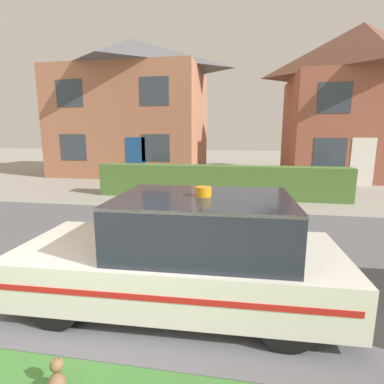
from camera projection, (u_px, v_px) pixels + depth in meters
name	position (u px, v px, depth m)	size (l,w,h in m)	color
road_strip	(159.00, 247.00, 6.09)	(28.00, 6.23, 0.01)	#5B5B60
garden_hedge	(220.00, 182.00, 10.71)	(8.89, 0.63, 1.16)	#4C7233
police_car	(187.00, 253.00, 3.99)	(4.28, 1.87, 1.60)	black
cat	(56.00, 382.00, 2.63)	(0.26, 0.37, 0.31)	brown
house_left	(133.00, 107.00, 17.14)	(8.22, 6.09, 7.41)	#A86B4C
house_right	(356.00, 102.00, 15.27)	(6.88, 5.76, 7.61)	#93513D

